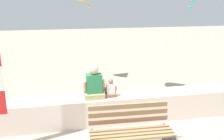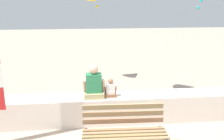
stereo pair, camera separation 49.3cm
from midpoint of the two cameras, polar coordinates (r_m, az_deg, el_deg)
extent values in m
cube|color=beige|center=(5.87, -0.28, -8.51)|extent=(5.38, 0.59, 0.62)
cube|color=#A47C54|center=(4.41, 1.81, -15.27)|extent=(1.49, 0.13, 0.03)
cube|color=#997A4A|center=(4.51, 1.53, -14.55)|extent=(1.49, 0.13, 0.03)
cube|color=#A07B55|center=(4.60, 1.26, -13.85)|extent=(1.49, 0.13, 0.03)
cube|color=#A6734B|center=(4.70, 1.01, -13.18)|extent=(1.49, 0.13, 0.03)
cube|color=#9E7455|center=(4.74, 0.78, -11.29)|extent=(1.49, 0.10, 0.10)
cube|color=#977853|center=(4.70, 0.74, -9.76)|extent=(1.49, 0.10, 0.10)
cube|color=#9B825A|center=(4.66, 0.70, -8.20)|extent=(1.49, 0.10, 0.10)
cube|color=tan|center=(5.61, -6.54, -5.67)|extent=(0.44, 0.36, 0.12)
cube|color=#2D8050|center=(5.52, -6.63, -3.08)|extent=(0.34, 0.22, 0.42)
cylinder|color=#DCAA8E|center=(5.51, -8.76, -3.75)|extent=(0.07, 0.17, 0.30)
cylinder|color=#DCAA8E|center=(5.54, -4.44, -3.50)|extent=(0.07, 0.17, 0.30)
sphere|color=#DCAA8E|center=(5.43, -6.73, 0.05)|extent=(0.21, 0.21, 0.21)
cube|color=brown|center=(5.66, -2.81, -5.68)|extent=(0.24, 0.20, 0.07)
cube|color=white|center=(5.61, -2.83, -4.26)|extent=(0.19, 0.12, 0.23)
cylinder|color=#9E6D50|center=(5.59, -3.99, -4.64)|extent=(0.04, 0.09, 0.17)
cylinder|color=#9E6D50|center=(5.63, -1.64, -4.49)|extent=(0.04, 0.09, 0.17)
sphere|color=#9E6D50|center=(5.55, -2.86, -2.57)|extent=(0.12, 0.12, 0.12)
sphere|color=#22AFA1|center=(7.31, 15.90, 14.83)|extent=(0.08, 0.08, 0.08)
sphere|color=#22AFA1|center=(7.39, 15.29, 13.48)|extent=(0.08, 0.08, 0.08)
sphere|color=yellow|center=(8.22, -7.74, 15.34)|extent=(0.08, 0.08, 0.08)
sphere|color=yellow|center=(8.16, -7.10, 14.09)|extent=(0.08, 0.08, 0.08)
camera|label=1|loc=(0.25, -92.56, -0.72)|focal=40.48mm
camera|label=2|loc=(0.25, 87.44, 0.72)|focal=40.48mm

